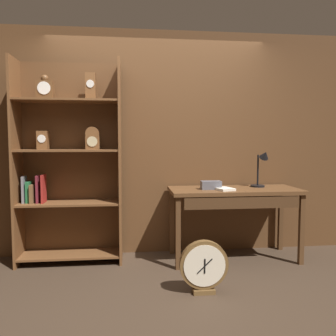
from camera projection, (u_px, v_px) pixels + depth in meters
ground_plane at (169, 298)px, 2.88m from camera, size 10.00×10.00×0.00m
back_wood_panel at (157, 143)px, 4.04m from camera, size 4.80×0.05×2.60m
bookshelf at (69, 162)px, 3.71m from camera, size 1.11×0.37×2.18m
workbench at (235, 197)px, 3.79m from camera, size 1.43×0.61×0.80m
desk_lamp at (262, 166)px, 3.91m from camera, size 0.20×0.20×0.44m
toolbox_small at (211, 185)px, 3.74m from camera, size 0.22×0.12×0.09m
open_repair_manual at (224, 189)px, 3.68m from camera, size 0.22×0.26×0.02m
round_clock_large at (204, 266)px, 2.97m from camera, size 0.43×0.11×0.47m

